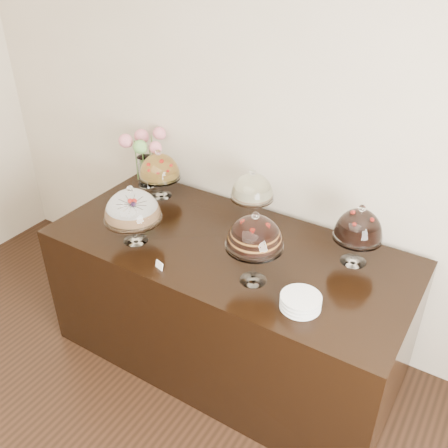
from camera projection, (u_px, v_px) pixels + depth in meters
The scene contains 10 objects.
wall_back at pixel (280, 123), 3.04m from camera, with size 5.00×0.04×3.00m, color beige.
display_counter at pixel (228, 303), 3.22m from camera, with size 2.20×1.00×0.90m, color black.
cake_stand_sugar_sponge at pixel (132, 207), 2.91m from camera, with size 0.35×0.35×0.37m.
cake_stand_choco_layer at pixel (255, 235), 2.55m from camera, with size 0.31×0.31×0.43m.
cake_stand_cheesecake at pixel (252, 189), 3.08m from camera, with size 0.27×0.27×0.38m.
cake_stand_dark_choco at pixel (359, 227), 2.72m from camera, with size 0.27×0.27×0.37m.
cake_stand_fruit_tart at pixel (159, 168), 3.40m from camera, with size 0.29×0.29×0.35m.
flower_vase at pixel (144, 152), 3.53m from camera, with size 0.32×0.29×0.41m.
plate_stack at pixel (301, 302), 2.49m from camera, with size 0.20×0.20×0.07m.
price_card_left at pixel (159, 265), 2.78m from camera, with size 0.06×0.01×0.04m, color white.
Camera 1 is at (1.25, 0.35, 2.59)m, focal length 40.00 mm.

